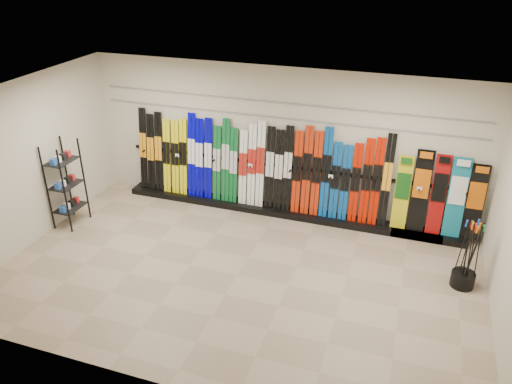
% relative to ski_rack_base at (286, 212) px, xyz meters
% --- Properties ---
extents(floor, '(8.00, 8.00, 0.00)m').
position_rel_ski_rack_base_xyz_m(floor, '(-0.22, -2.28, -0.06)').
color(floor, gray).
rests_on(floor, ground).
extents(back_wall, '(8.00, 0.00, 8.00)m').
position_rel_ski_rack_base_xyz_m(back_wall, '(-0.22, 0.22, 1.44)').
color(back_wall, beige).
rests_on(back_wall, floor).
extents(left_wall, '(0.00, 5.00, 5.00)m').
position_rel_ski_rack_base_xyz_m(left_wall, '(-4.22, -2.28, 1.44)').
color(left_wall, beige).
rests_on(left_wall, floor).
extents(ceiling, '(8.00, 8.00, 0.00)m').
position_rel_ski_rack_base_xyz_m(ceiling, '(-0.22, -2.28, 2.94)').
color(ceiling, silver).
rests_on(ceiling, back_wall).
extents(ski_rack_base, '(8.00, 0.40, 0.12)m').
position_rel_ski_rack_base_xyz_m(ski_rack_base, '(0.00, 0.00, 0.00)').
color(ski_rack_base, black).
rests_on(ski_rack_base, floor).
extents(skis, '(5.36, 0.24, 1.83)m').
position_rel_ski_rack_base_xyz_m(skis, '(-0.68, 0.05, 0.91)').
color(skis, black).
rests_on(skis, ski_rack_base).
extents(snowboards, '(1.58, 0.24, 1.58)m').
position_rel_ski_rack_base_xyz_m(snowboards, '(2.88, 0.08, 0.81)').
color(snowboards, gold).
rests_on(snowboards, ski_rack_base).
extents(accessory_rack, '(0.40, 0.60, 1.72)m').
position_rel_ski_rack_base_xyz_m(accessory_rack, '(-3.97, -1.69, 0.80)').
color(accessory_rack, black).
rests_on(accessory_rack, floor).
extents(pole_bin, '(0.38, 0.38, 0.25)m').
position_rel_ski_rack_base_xyz_m(pole_bin, '(3.38, -1.37, 0.07)').
color(pole_bin, black).
rests_on(pole_bin, floor).
extents(ski_poles, '(0.34, 0.30, 1.18)m').
position_rel_ski_rack_base_xyz_m(ski_poles, '(3.38, -1.38, 0.55)').
color(ski_poles, black).
rests_on(ski_poles, pole_bin).
extents(slatwall_rail_0, '(7.60, 0.02, 0.03)m').
position_rel_ski_rack_base_xyz_m(slatwall_rail_0, '(-0.22, 0.20, 1.94)').
color(slatwall_rail_0, gray).
rests_on(slatwall_rail_0, back_wall).
extents(slatwall_rail_1, '(7.60, 0.02, 0.03)m').
position_rel_ski_rack_base_xyz_m(slatwall_rail_1, '(-0.22, 0.20, 2.24)').
color(slatwall_rail_1, gray).
rests_on(slatwall_rail_1, back_wall).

